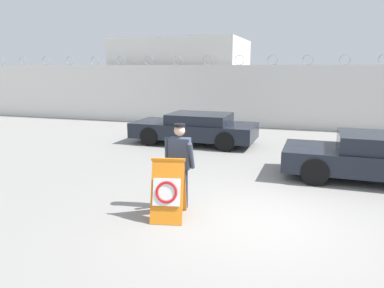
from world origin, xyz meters
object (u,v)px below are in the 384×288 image
barricade_sign (168,189)px  parked_car_rear_sedan (374,157)px  parked_car_front_coupe (195,128)px  security_guard (180,162)px

barricade_sign → parked_car_rear_sedan: 5.57m
parked_car_front_coupe → parked_car_rear_sedan: (5.61, -3.06, 0.02)m
security_guard → parked_car_front_coupe: bearing=99.4°
parked_car_front_coupe → parked_car_rear_sedan: parked_car_rear_sedan is taller
security_guard → parked_car_rear_sedan: bearing=33.2°
parked_car_front_coupe → parked_car_rear_sedan: 6.39m
barricade_sign → security_guard: size_ratio=0.67×
barricade_sign → parked_car_front_coupe: bearing=91.4°
barricade_sign → security_guard: (0.02, 0.61, 0.39)m
barricade_sign → parked_car_front_coupe: size_ratio=0.25×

